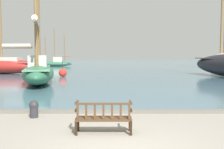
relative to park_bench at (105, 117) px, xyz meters
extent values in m
plane|color=gray|center=(0.37, -1.14, -0.47)|extent=(160.00, 160.00, 0.00)
cube|color=slate|center=(0.37, 42.86, -0.43)|extent=(100.00, 80.00, 0.08)
cube|color=slate|center=(0.37, 2.71, -0.41)|extent=(40.00, 0.30, 0.12)
cube|color=black|center=(-0.76, 0.26, -0.26)|extent=(0.07, 0.07, 0.42)
cube|color=black|center=(0.77, 0.26, -0.26)|extent=(0.07, 0.07, 0.42)
cube|color=black|center=(-0.77, -0.19, -0.26)|extent=(0.07, 0.07, 0.42)
cube|color=black|center=(0.76, -0.19, -0.26)|extent=(0.07, 0.07, 0.42)
cube|color=#4C331E|center=(0.00, 0.04, -0.05)|extent=(1.60, 0.52, 0.06)
cube|color=#4C331E|center=(0.00, -0.18, 0.42)|extent=(1.60, 0.05, 0.06)
cube|color=#4C331E|center=(-0.72, -0.18, 0.19)|extent=(0.06, 0.04, 0.41)
cube|color=#4C331E|center=(-0.48, -0.18, 0.19)|extent=(0.06, 0.04, 0.41)
cube|color=#4C331E|center=(-0.24, -0.18, 0.19)|extent=(0.06, 0.04, 0.41)
cube|color=#4C331E|center=(0.00, -0.18, 0.19)|extent=(0.06, 0.04, 0.41)
cube|color=#4C331E|center=(0.24, -0.18, 0.19)|extent=(0.06, 0.04, 0.41)
cube|color=#4C331E|center=(0.48, -0.18, 0.19)|extent=(0.06, 0.04, 0.41)
cube|color=#4C331E|center=(0.72, -0.18, 0.19)|extent=(0.06, 0.04, 0.41)
cube|color=black|center=(-0.77, -0.05, 0.22)|extent=(0.06, 0.30, 0.06)
cube|color=#4C331E|center=(-0.77, 0.04, 0.43)|extent=(0.06, 0.47, 0.04)
cube|color=black|center=(0.77, -0.05, 0.22)|extent=(0.06, 0.30, 0.06)
cube|color=#4C331E|center=(0.77, 0.04, 0.43)|extent=(0.06, 0.47, 0.04)
ellipsoid|color=#2D6647|center=(-5.08, 12.33, 0.34)|extent=(3.92, 8.56, 1.46)
cube|color=#5B9375|center=(-5.08, 12.33, 0.74)|extent=(3.17, 7.48, 0.08)
cube|color=beige|center=(-4.95, 11.72, 1.21)|extent=(1.69, 2.61, 0.86)
cylinder|color=brown|center=(-4.65, 10.36, 3.67)|extent=(1.13, 4.37, 0.17)
cylinder|color=silver|center=(-4.65, 10.36, 3.85)|extent=(1.21, 3.98, 0.35)
cylinder|color=brown|center=(-5.62, 14.76, 5.12)|extent=(0.22, 0.22, 8.68)
cylinder|color=brown|center=(-4.59, 10.10, 4.92)|extent=(0.22, 0.22, 8.29)
ellipsoid|color=maroon|center=(-11.27, 21.83, 0.37)|extent=(8.41, 3.29, 1.51)
cube|color=#C6514C|center=(-11.27, 21.83, 0.78)|extent=(7.37, 2.58, 0.08)
cube|color=beige|center=(-10.66, 21.77, 1.09)|extent=(2.53, 1.59, 0.52)
cylinder|color=brown|center=(-11.48, 21.85, 4.93)|extent=(0.25, 0.25, 8.21)
cylinder|color=brown|center=(-9.79, 21.68, 2.37)|extent=(3.39, 0.55, 0.20)
cylinder|color=silver|center=(-9.79, 21.68, 2.57)|extent=(3.08, 0.71, 0.39)
ellipsoid|color=#2D6647|center=(-8.99, 37.92, 0.01)|extent=(5.39, 1.43, 0.81)
cube|color=#5B9375|center=(-8.99, 37.92, 0.24)|extent=(4.74, 1.08, 0.08)
cube|color=beige|center=(-8.59, 37.93, 0.71)|extent=(1.44, 0.76, 0.86)
cylinder|color=brown|center=(-9.12, 37.92, 3.03)|extent=(0.13, 0.13, 5.51)
cylinder|color=brown|center=(-7.80, 37.94, 1.27)|extent=(2.65, 0.15, 0.11)
cylinder|color=brown|center=(-10.60, 37.89, 2.34)|extent=(0.13, 0.13, 4.12)
cylinder|color=brown|center=(-7.51, 37.94, 2.52)|extent=(0.13, 0.13, 4.49)
cylinder|color=brown|center=(16.45, 33.96, 6.38)|extent=(0.33, 0.33, 10.16)
cylinder|color=brown|center=(17.21, 37.37, 1.28)|extent=(0.80, 2.49, 0.26)
cylinder|color=#2D2D33|center=(-2.54, 1.97, -0.25)|extent=(0.30, 0.30, 0.45)
sphere|color=#2D2D33|center=(-2.54, 1.97, -0.02)|extent=(0.34, 0.34, 0.34)
sphere|color=red|center=(-4.34, 18.06, -0.02)|extent=(0.74, 0.74, 0.74)
cylinder|color=#2D2D33|center=(-4.34, 18.06, 0.70)|extent=(0.06, 0.06, 0.70)
camera|label=1|loc=(0.24, -7.87, 1.84)|focal=45.00mm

